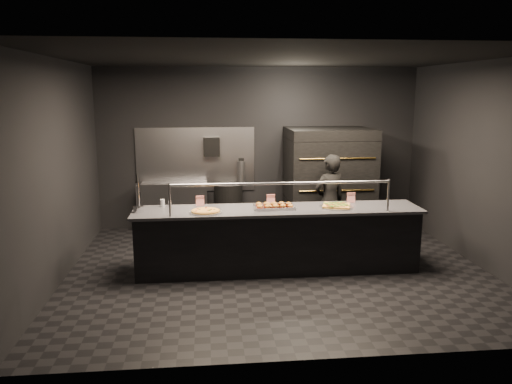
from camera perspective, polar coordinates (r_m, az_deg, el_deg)
The scene contains 15 objects.
room at distance 7.05m, azimuth 2.33°, elevation 2.76°, with size 6.04×6.00×3.00m.
service_counter at distance 7.23m, azimuth 2.50°, elevation -5.41°, with size 4.10×0.78×1.37m.
pizza_oven at distance 9.16m, azimuth 8.26°, elevation 1.32°, with size 1.50×1.23×1.91m.
prep_shelf at distance 9.43m, azimuth -9.24°, elevation -1.63°, with size 1.20×0.35×0.90m, color #99999E.
towel_dispenser at distance 9.29m, azimuth -5.10°, elevation 5.18°, with size 0.30×0.20×0.35m, color black.
fire_extinguisher at distance 9.39m, azimuth -1.69°, elevation 2.26°, with size 0.14×0.14×0.51m.
beer_tap at distance 7.05m, azimuth -13.32°, elevation -1.01°, with size 0.14×0.20×0.55m.
round_pizza at distance 6.92m, azimuth -5.79°, elevation -2.19°, with size 0.45×0.45×0.03m.
slider_tray_a at distance 7.11m, azimuth 1.71°, elevation -1.64°, with size 0.51×0.39×0.08m.
slider_tray_b at distance 7.13m, azimuth 2.67°, elevation -1.63°, with size 0.48×0.38×0.07m.
square_pizza at distance 7.28m, azimuth 9.18°, elevation -1.57°, with size 0.48×0.48×0.05m.
condiment_jar at distance 7.33m, azimuth -10.39°, elevation -1.27°, with size 0.16×0.06×0.11m.
tent_cards at distance 7.37m, azimuth 2.15°, elevation -0.82°, with size 2.37×0.04×0.15m.
trash_bin at distance 9.32m, azimuth -3.17°, elevation -1.71°, with size 0.53×0.53×0.88m, color black.
worker at distance 8.30m, azimuth 8.39°, elevation -1.06°, with size 0.57×0.37×1.56m, color black.
Camera 1 is at (-1.01, -6.85, 2.56)m, focal length 35.00 mm.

